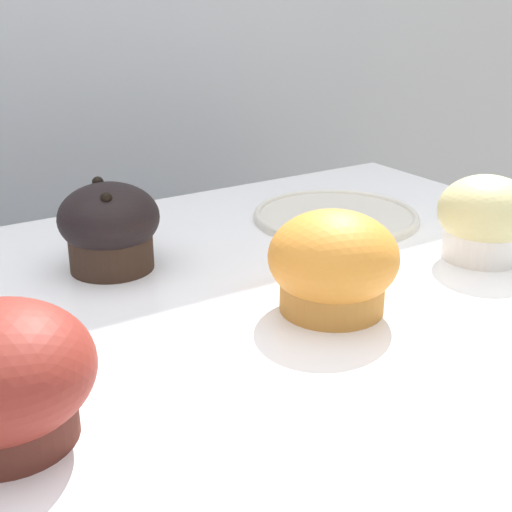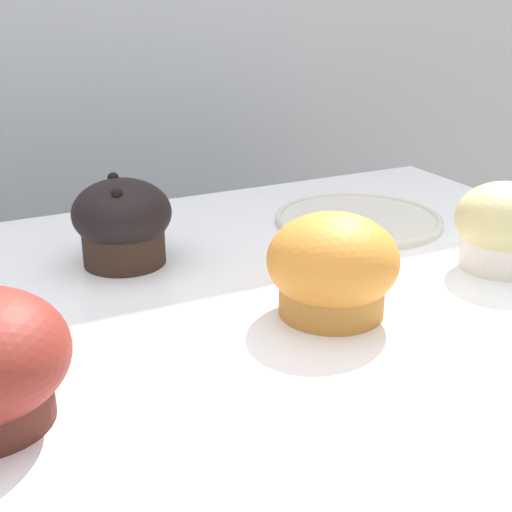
{
  "view_description": "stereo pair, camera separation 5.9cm",
  "coord_description": "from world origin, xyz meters",
  "px_view_note": "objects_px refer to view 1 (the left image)",
  "views": [
    {
      "loc": [
        -0.21,
        -0.47,
        1.21
      ],
      "look_at": [
        0.08,
        -0.01,
        1.0
      ],
      "focal_mm": 50.0,
      "sensor_mm": 36.0,
      "label": 1
    },
    {
      "loc": [
        -0.16,
        -0.5,
        1.21
      ],
      "look_at": [
        0.08,
        -0.01,
        1.0
      ],
      "focal_mm": 50.0,
      "sensor_mm": 36.0,
      "label": 2
    }
  ],
  "objects_px": {
    "muffin_back_right": "(0,378)",
    "muffin_front_left": "(333,265)",
    "muffin_front_center": "(109,227)",
    "serving_plate": "(336,216)",
    "muffin_back_left": "(485,219)"
  },
  "relations": [
    {
      "from": "muffin_back_right",
      "to": "muffin_front_left",
      "type": "xyz_separation_m",
      "value": [
        0.28,
        0.04,
        -0.0
      ]
    },
    {
      "from": "muffin_back_right",
      "to": "muffin_front_left",
      "type": "height_order",
      "value": "muffin_back_right"
    },
    {
      "from": "muffin_front_center",
      "to": "serving_plate",
      "type": "height_order",
      "value": "muffin_front_center"
    },
    {
      "from": "muffin_back_left",
      "to": "muffin_front_left",
      "type": "distance_m",
      "value": 0.2
    },
    {
      "from": "muffin_front_center",
      "to": "muffin_front_left",
      "type": "height_order",
      "value": "muffin_front_center"
    },
    {
      "from": "muffin_front_center",
      "to": "muffin_front_left",
      "type": "xyz_separation_m",
      "value": [
        0.12,
        -0.18,
        -0.0
      ]
    },
    {
      "from": "muffin_front_center",
      "to": "muffin_back_right",
      "type": "relative_size",
      "value": 0.84
    },
    {
      "from": "muffin_back_left",
      "to": "muffin_back_right",
      "type": "distance_m",
      "value": 0.48
    },
    {
      "from": "muffin_back_right",
      "to": "serving_plate",
      "type": "relative_size",
      "value": 0.6
    },
    {
      "from": "muffin_back_left",
      "to": "serving_plate",
      "type": "bearing_deg",
      "value": 105.23
    },
    {
      "from": "muffin_back_left",
      "to": "muffin_back_right",
      "type": "relative_size",
      "value": 0.83
    },
    {
      "from": "muffin_front_center",
      "to": "muffin_back_right",
      "type": "distance_m",
      "value": 0.27
    },
    {
      "from": "muffin_back_left",
      "to": "muffin_back_right",
      "type": "height_order",
      "value": "muffin_back_right"
    },
    {
      "from": "muffin_back_left",
      "to": "serving_plate",
      "type": "relative_size",
      "value": 0.49
    },
    {
      "from": "muffin_back_left",
      "to": "muffin_front_left",
      "type": "relative_size",
      "value": 0.86
    }
  ]
}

